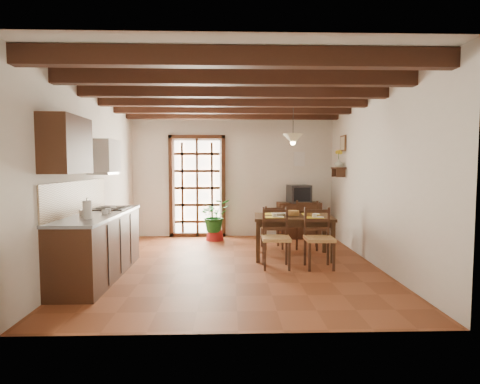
{
  "coord_description": "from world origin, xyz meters",
  "views": [
    {
      "loc": [
        -0.08,
        -5.95,
        1.59
      ],
      "look_at": [
        0.1,
        0.4,
        1.15
      ],
      "focal_mm": 28.0,
      "sensor_mm": 36.0,
      "label": 1
    }
  ],
  "objects_px": {
    "chair_near_right": "(319,249)",
    "potted_plant": "(215,214)",
    "chair_far_left": "(272,235)",
    "pendant_lamp": "(293,138)",
    "kitchen_counter": "(99,244)",
    "chair_far_right": "(307,233)",
    "sideboard": "(299,220)",
    "crt_tv": "(299,194)",
    "dining_table": "(293,221)",
    "chair_near_left": "(276,249)"
  },
  "relations": [
    {
      "from": "chair_near_right",
      "to": "potted_plant",
      "type": "xyz_separation_m",
      "value": [
        -1.71,
        2.25,
        0.28
      ]
    },
    {
      "from": "chair_far_left",
      "to": "pendant_lamp",
      "type": "bearing_deg",
      "value": 106.96
    },
    {
      "from": "kitchen_counter",
      "to": "chair_near_right",
      "type": "relative_size",
      "value": 2.41
    },
    {
      "from": "chair_far_right",
      "to": "sideboard",
      "type": "relative_size",
      "value": 1.02
    },
    {
      "from": "chair_near_right",
      "to": "crt_tv",
      "type": "bearing_deg",
      "value": 87.09
    },
    {
      "from": "crt_tv",
      "to": "pendant_lamp",
      "type": "xyz_separation_m",
      "value": [
        -0.43,
        -1.65,
        1.1
      ]
    },
    {
      "from": "chair_far_right",
      "to": "kitchen_counter",
      "type": "bearing_deg",
      "value": 38.52
    },
    {
      "from": "chair_near_right",
      "to": "potted_plant",
      "type": "relative_size",
      "value": 0.51
    },
    {
      "from": "sideboard",
      "to": "potted_plant",
      "type": "bearing_deg",
      "value": -176.69
    },
    {
      "from": "kitchen_counter",
      "to": "sideboard",
      "type": "height_order",
      "value": "kitchen_counter"
    },
    {
      "from": "dining_table",
      "to": "crt_tv",
      "type": "height_order",
      "value": "crt_tv"
    },
    {
      "from": "crt_tv",
      "to": "potted_plant",
      "type": "height_order",
      "value": "potted_plant"
    },
    {
      "from": "chair_near_left",
      "to": "crt_tv",
      "type": "xyz_separation_m",
      "value": [
        0.81,
        2.41,
        0.69
      ]
    },
    {
      "from": "dining_table",
      "to": "chair_near_left",
      "type": "xyz_separation_m",
      "value": [
        -0.38,
        -0.66,
        -0.34
      ]
    },
    {
      "from": "chair_near_right",
      "to": "chair_far_right",
      "type": "height_order",
      "value": "chair_far_right"
    },
    {
      "from": "chair_near_right",
      "to": "chair_far_left",
      "type": "relative_size",
      "value": 1.11
    },
    {
      "from": "sideboard",
      "to": "pendant_lamp",
      "type": "xyz_separation_m",
      "value": [
        -0.43,
        -1.66,
        1.68
      ]
    },
    {
      "from": "kitchen_counter",
      "to": "pendant_lamp",
      "type": "bearing_deg",
      "value": 21.4
    },
    {
      "from": "sideboard",
      "to": "pendant_lamp",
      "type": "bearing_deg",
      "value": -107.46
    },
    {
      "from": "chair_near_right",
      "to": "sideboard",
      "type": "xyz_separation_m",
      "value": [
        0.14,
        2.46,
        0.1
      ]
    },
    {
      "from": "chair_near_left",
      "to": "chair_far_right",
      "type": "height_order",
      "value": "chair_far_right"
    },
    {
      "from": "chair_far_left",
      "to": "sideboard",
      "type": "bearing_deg",
      "value": -132.15
    },
    {
      "from": "kitchen_counter",
      "to": "chair_far_right",
      "type": "bearing_deg",
      "value": 27.2
    },
    {
      "from": "kitchen_counter",
      "to": "chair_far_right",
      "type": "height_order",
      "value": "kitchen_counter"
    },
    {
      "from": "chair_far_left",
      "to": "chair_far_right",
      "type": "bearing_deg",
      "value": 167.78
    },
    {
      "from": "dining_table",
      "to": "sideboard",
      "type": "distance_m",
      "value": 1.82
    },
    {
      "from": "kitchen_counter",
      "to": "pendant_lamp",
      "type": "distance_m",
      "value": 3.58
    },
    {
      "from": "chair_near_left",
      "to": "pendant_lamp",
      "type": "distance_m",
      "value": 1.98
    },
    {
      "from": "chair_far_right",
      "to": "crt_tv",
      "type": "relative_size",
      "value": 1.83
    },
    {
      "from": "chair_near_right",
      "to": "pendant_lamp",
      "type": "relative_size",
      "value": 1.11
    },
    {
      "from": "kitchen_counter",
      "to": "chair_near_left",
      "type": "distance_m",
      "value": 2.64
    },
    {
      "from": "dining_table",
      "to": "sideboard",
      "type": "bearing_deg",
      "value": 80.35
    },
    {
      "from": "potted_plant",
      "to": "pendant_lamp",
      "type": "distance_m",
      "value": 2.53
    },
    {
      "from": "dining_table",
      "to": "chair_far_right",
      "type": "height_order",
      "value": "chair_far_right"
    },
    {
      "from": "kitchen_counter",
      "to": "chair_far_left",
      "type": "relative_size",
      "value": 2.68
    },
    {
      "from": "chair_near_right",
      "to": "crt_tv",
      "type": "distance_m",
      "value": 2.55
    },
    {
      "from": "chair_far_left",
      "to": "potted_plant",
      "type": "bearing_deg",
      "value": -44.59
    },
    {
      "from": "potted_plant",
      "to": "kitchen_counter",
      "type": "bearing_deg",
      "value": -120.78
    },
    {
      "from": "crt_tv",
      "to": "potted_plant",
      "type": "bearing_deg",
      "value": 177.4
    },
    {
      "from": "chair_far_left",
      "to": "potted_plant",
      "type": "distance_m",
      "value": 1.45
    },
    {
      "from": "chair_far_left",
      "to": "chair_far_right",
      "type": "height_order",
      "value": "chair_far_right"
    },
    {
      "from": "chair_far_left",
      "to": "chair_far_right",
      "type": "distance_m",
      "value": 0.67
    },
    {
      "from": "pendant_lamp",
      "to": "dining_table",
      "type": "bearing_deg",
      "value": -90.0
    },
    {
      "from": "chair_far_left",
      "to": "potted_plant",
      "type": "xyz_separation_m",
      "value": [
        -1.14,
        0.84,
        0.31
      ]
    },
    {
      "from": "potted_plant",
      "to": "chair_near_right",
      "type": "bearing_deg",
      "value": -52.83
    },
    {
      "from": "crt_tv",
      "to": "pendant_lamp",
      "type": "bearing_deg",
      "value": -113.24
    },
    {
      "from": "chair_near_left",
      "to": "chair_near_right",
      "type": "xyz_separation_m",
      "value": [
        0.67,
        -0.05,
        -0.0
      ]
    },
    {
      "from": "dining_table",
      "to": "chair_far_left",
      "type": "height_order",
      "value": "chair_far_left"
    },
    {
      "from": "dining_table",
      "to": "chair_near_right",
      "type": "xyz_separation_m",
      "value": [
        0.29,
        -0.7,
        -0.34
      ]
    },
    {
      "from": "chair_near_right",
      "to": "chair_far_right",
      "type": "bearing_deg",
      "value": 86.41
    }
  ]
}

